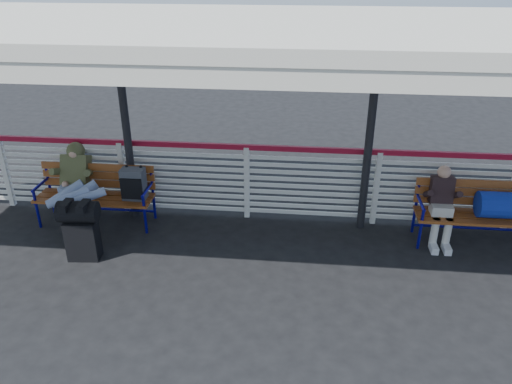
# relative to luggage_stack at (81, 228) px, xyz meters

# --- Properties ---
(ground) EXTENTS (60.00, 60.00, 0.00)m
(ground) POSITION_rel_luggage_stack_xyz_m (2.12, -0.47, -0.48)
(ground) COLOR black
(ground) RESTS_ON ground
(fence) EXTENTS (12.08, 0.08, 1.24)m
(fence) POSITION_rel_luggage_stack_xyz_m (2.12, 1.43, 0.18)
(fence) COLOR silver
(fence) RESTS_ON ground
(canopy) EXTENTS (12.60, 3.60, 3.16)m
(canopy) POSITION_rel_luggage_stack_xyz_m (2.12, 0.40, 2.56)
(canopy) COLOR silver
(canopy) RESTS_ON ground
(luggage_stack) EXTENTS (0.55, 0.34, 0.88)m
(luggage_stack) POSITION_rel_luggage_stack_xyz_m (0.00, 0.00, 0.00)
(luggage_stack) COLOR black
(luggage_stack) RESTS_ON ground
(bench_left) EXTENTS (1.80, 0.56, 0.96)m
(bench_left) POSITION_rel_luggage_stack_xyz_m (0.03, 1.03, 0.13)
(bench_left) COLOR #9B481E
(bench_left) RESTS_ON ground
(bench_right) EXTENTS (1.80, 0.56, 0.92)m
(bench_right) POSITION_rel_luggage_stack_xyz_m (5.69, 0.98, 0.13)
(bench_right) COLOR #9B481E
(bench_right) RESTS_ON ground
(traveler_man) EXTENTS (0.93, 1.64, 0.77)m
(traveler_man) POSITION_rel_luggage_stack_xyz_m (-0.35, 0.69, 0.25)
(traveler_man) COLOR #94A3C7
(traveler_man) RESTS_ON ground
(companion_person) EXTENTS (0.32, 0.66, 1.15)m
(companion_person) POSITION_rel_luggage_stack_xyz_m (4.99, 0.98, 0.12)
(companion_person) COLOR beige
(companion_person) RESTS_ON ground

